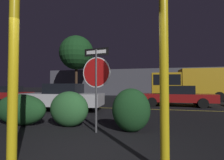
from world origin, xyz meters
TOP-DOWN VIEW (x-y plane):
  - ground_plane at (0.00, 0.00)m, footprint 260.00×260.00m
  - road_center_stripe at (0.00, 7.17)m, footprint 40.56×0.12m
  - stop_sign at (-0.41, 1.74)m, footprint 0.88×0.16m
  - yellow_pole_left at (-1.15, -0.54)m, footprint 0.16×0.16m
  - yellow_pole_right at (1.36, -0.24)m, footprint 0.14×0.14m
  - hedge_bush_1 at (-3.23, 2.03)m, footprint 1.91×0.81m
  - hedge_bush_2 at (-1.51, 2.22)m, footprint 1.31×0.82m
  - hedge_bush_3 at (0.55, 2.04)m, footprint 1.11×0.80m
  - passing_car_1 at (-10.69, 9.16)m, footprint 4.05×2.10m
  - passing_car_2 at (-3.55, 5.43)m, footprint 4.52×2.13m
  - passing_car_3 at (2.64, 9.17)m, footprint 4.91×1.89m
  - delivery_truck at (4.30, 14.03)m, footprint 6.81×2.65m
  - tree_1 at (-7.93, 16.55)m, footprint 4.14×4.14m
  - building_backdrop at (2.38, 22.87)m, footprint 33.06×4.43m

SIDE VIEW (x-z plane):
  - ground_plane at x=0.00m, z-range 0.00..0.00m
  - road_center_stripe at x=0.00m, z-range 0.00..0.01m
  - hedge_bush_1 at x=-3.23m, z-range 0.00..1.05m
  - hedge_bush_2 at x=-1.51m, z-range 0.00..1.15m
  - hedge_bush_3 at x=0.55m, z-range 0.00..1.26m
  - passing_car_1 at x=-10.69m, z-range 0.00..1.32m
  - passing_car_3 at x=2.64m, z-range 0.00..1.35m
  - passing_car_2 at x=-3.55m, z-range 0.00..1.45m
  - yellow_pole_left at x=-1.15m, z-range 0.00..3.13m
  - delivery_truck at x=4.30m, z-range 0.16..3.00m
  - stop_sign at x=-0.41m, z-range 0.49..2.92m
  - yellow_pole_right at x=1.36m, z-range 0.00..3.50m
  - building_backdrop at x=2.38m, z-range 0.00..3.67m
  - tree_1 at x=-7.93m, z-range 1.64..9.09m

